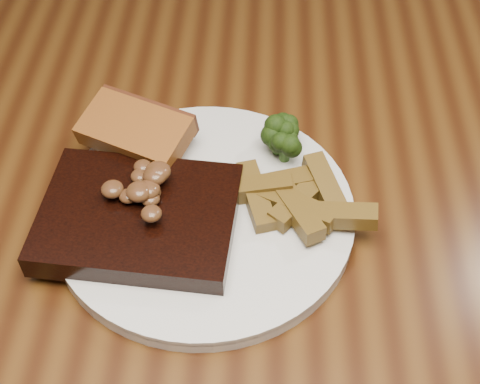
{
  "coord_description": "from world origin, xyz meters",
  "views": [
    {
      "loc": [
        -0.0,
        -0.39,
        1.23
      ],
      "look_at": [
        -0.02,
        0.0,
        0.78
      ],
      "focal_mm": 50.0,
      "sensor_mm": 36.0,
      "label": 1
    }
  ],
  "objects_px": {
    "dining_table": "(259,271)",
    "steak": "(139,218)",
    "plate": "(205,214)",
    "garlic_bread": "(137,145)",
    "chair_far": "(392,31)",
    "potato_wedges": "(288,198)"
  },
  "relations": [
    {
      "from": "plate",
      "to": "garlic_bread",
      "type": "relative_size",
      "value": 2.68
    },
    {
      "from": "dining_table",
      "to": "steak",
      "type": "xyz_separation_m",
      "value": [
        -0.11,
        -0.03,
        0.12
      ]
    },
    {
      "from": "chair_far",
      "to": "potato_wedges",
      "type": "height_order",
      "value": "chair_far"
    },
    {
      "from": "plate",
      "to": "potato_wedges",
      "type": "xyz_separation_m",
      "value": [
        0.08,
        0.01,
        0.02
      ]
    },
    {
      "from": "plate",
      "to": "potato_wedges",
      "type": "distance_m",
      "value": 0.08
    },
    {
      "from": "dining_table",
      "to": "garlic_bread",
      "type": "relative_size",
      "value": 15.66
    },
    {
      "from": "chair_far",
      "to": "garlic_bread",
      "type": "distance_m",
      "value": 0.84
    },
    {
      "from": "dining_table",
      "to": "steak",
      "type": "height_order",
      "value": "steak"
    },
    {
      "from": "plate",
      "to": "steak",
      "type": "bearing_deg",
      "value": -158.53
    },
    {
      "from": "garlic_bread",
      "to": "potato_wedges",
      "type": "bearing_deg",
      "value": 0.45
    },
    {
      "from": "dining_table",
      "to": "steak",
      "type": "bearing_deg",
      "value": -165.02
    },
    {
      "from": "potato_wedges",
      "to": "chair_far",
      "type": "bearing_deg",
      "value": 72.8
    },
    {
      "from": "dining_table",
      "to": "chair_far",
      "type": "xyz_separation_m",
      "value": [
        0.25,
        0.73,
        -0.21
      ]
    },
    {
      "from": "plate",
      "to": "steak",
      "type": "xyz_separation_m",
      "value": [
        -0.06,
        -0.02,
        0.02
      ]
    },
    {
      "from": "dining_table",
      "to": "plate",
      "type": "relative_size",
      "value": 5.83
    },
    {
      "from": "chair_far",
      "to": "potato_wedges",
      "type": "relative_size",
      "value": 8.56
    },
    {
      "from": "garlic_bread",
      "to": "potato_wedges",
      "type": "relative_size",
      "value": 1.07
    },
    {
      "from": "dining_table",
      "to": "chair_far",
      "type": "bearing_deg",
      "value": 71.15
    },
    {
      "from": "plate",
      "to": "steak",
      "type": "distance_m",
      "value": 0.06
    },
    {
      "from": "dining_table",
      "to": "potato_wedges",
      "type": "bearing_deg",
      "value": 2.59
    },
    {
      "from": "chair_far",
      "to": "potato_wedges",
      "type": "xyz_separation_m",
      "value": [
        -0.23,
        -0.73,
        0.33
      ]
    },
    {
      "from": "dining_table",
      "to": "garlic_bread",
      "type": "distance_m",
      "value": 0.18
    }
  ]
}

